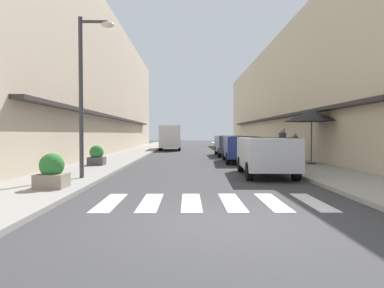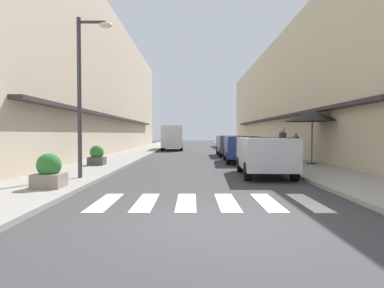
{
  "view_description": "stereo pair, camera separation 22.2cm",
  "coord_description": "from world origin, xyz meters",
  "px_view_note": "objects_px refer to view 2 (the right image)",
  "views": [
    {
      "loc": [
        -0.56,
        -6.02,
        1.61
      ],
      "look_at": [
        -0.33,
        11.54,
        1.08
      ],
      "focal_mm": 32.36,
      "sensor_mm": 36.0,
      "label": 1
    },
    {
      "loc": [
        -0.34,
        -6.02,
        1.61
      ],
      "look_at": [
        -0.33,
        11.54,
        1.08
      ],
      "focal_mm": 32.36,
      "sensor_mm": 36.0,
      "label": 2
    }
  ],
  "objects_px": {
    "parked_car_far": "(230,143)",
    "pedestrian_walking_far": "(295,146)",
    "parked_car_near": "(264,152)",
    "planter_corner": "(49,172)",
    "planter_midblock": "(97,156)",
    "pedestrian_walking_near": "(282,145)",
    "delivery_van": "(172,136)",
    "street_lamp": "(85,80)",
    "cafe_umbrella": "(312,116)",
    "parked_car_mid": "(241,146)"
  },
  "relations": [
    {
      "from": "planter_midblock",
      "to": "pedestrian_walking_near",
      "type": "bearing_deg",
      "value": 2.49
    },
    {
      "from": "parked_car_near",
      "to": "planter_corner",
      "type": "relative_size",
      "value": 4.41
    },
    {
      "from": "parked_car_far",
      "to": "cafe_umbrella",
      "type": "bearing_deg",
      "value": -68.42
    },
    {
      "from": "cafe_umbrella",
      "to": "parked_car_mid",
      "type": "bearing_deg",
      "value": 143.11
    },
    {
      "from": "parked_car_near",
      "to": "cafe_umbrella",
      "type": "bearing_deg",
      "value": 50.9
    },
    {
      "from": "parked_car_mid",
      "to": "parked_car_far",
      "type": "relative_size",
      "value": 1.01
    },
    {
      "from": "parked_car_far",
      "to": "street_lamp",
      "type": "distance_m",
      "value": 14.79
    },
    {
      "from": "parked_car_mid",
      "to": "planter_corner",
      "type": "distance_m",
      "value": 11.79
    },
    {
      "from": "planter_corner",
      "to": "delivery_van",
      "type": "bearing_deg",
      "value": 85.14
    },
    {
      "from": "parked_car_near",
      "to": "parked_car_far",
      "type": "distance_m",
      "value": 11.73
    },
    {
      "from": "parked_car_near",
      "to": "parked_car_mid",
      "type": "xyz_separation_m",
      "value": [
        -0.0,
        6.18,
        0.0
      ]
    },
    {
      "from": "parked_car_near",
      "to": "street_lamp",
      "type": "xyz_separation_m",
      "value": [
        -6.34,
        -1.4,
        2.48
      ]
    },
    {
      "from": "planter_midblock",
      "to": "cafe_umbrella",
      "type": "bearing_deg",
      "value": 2.45
    },
    {
      "from": "delivery_van",
      "to": "parked_car_mid",
      "type": "bearing_deg",
      "value": -72.02
    },
    {
      "from": "parked_car_far",
      "to": "pedestrian_walking_far",
      "type": "relative_size",
      "value": 2.93
    },
    {
      "from": "parked_car_mid",
      "to": "delivery_van",
      "type": "height_order",
      "value": "delivery_van"
    },
    {
      "from": "delivery_van",
      "to": "cafe_umbrella",
      "type": "distance_m",
      "value": 18.45
    },
    {
      "from": "delivery_van",
      "to": "pedestrian_walking_far",
      "type": "xyz_separation_m",
      "value": [
        7.46,
        -15.1,
        -0.48
      ]
    },
    {
      "from": "parked_car_far",
      "to": "delivery_van",
      "type": "height_order",
      "value": "delivery_van"
    },
    {
      "from": "parked_car_far",
      "to": "delivery_van",
      "type": "xyz_separation_m",
      "value": [
        -4.66,
        8.81,
        0.48
      ]
    },
    {
      "from": "parked_car_mid",
      "to": "delivery_van",
      "type": "distance_m",
      "value": 15.1
    },
    {
      "from": "cafe_umbrella",
      "to": "planter_midblock",
      "type": "height_order",
      "value": "cafe_umbrella"
    },
    {
      "from": "parked_car_mid",
      "to": "parked_car_far",
      "type": "distance_m",
      "value": 5.55
    },
    {
      "from": "planter_midblock",
      "to": "planter_corner",
      "type": "bearing_deg",
      "value": -85.19
    },
    {
      "from": "planter_midblock",
      "to": "pedestrian_walking_near",
      "type": "height_order",
      "value": "pedestrian_walking_near"
    },
    {
      "from": "parked_car_near",
      "to": "pedestrian_walking_near",
      "type": "xyz_separation_m",
      "value": [
        1.67,
        3.78,
        0.14
      ]
    },
    {
      "from": "delivery_van",
      "to": "cafe_umbrella",
      "type": "xyz_separation_m",
      "value": [
        7.78,
        -16.7,
        1.06
      ]
    },
    {
      "from": "street_lamp",
      "to": "cafe_umbrella",
      "type": "distance_m",
      "value": 10.86
    },
    {
      "from": "pedestrian_walking_far",
      "to": "planter_corner",
      "type": "bearing_deg",
      "value": 145.08
    },
    {
      "from": "parked_car_near",
      "to": "pedestrian_walking_near",
      "type": "distance_m",
      "value": 4.14
    },
    {
      "from": "planter_midblock",
      "to": "pedestrian_walking_near",
      "type": "distance_m",
      "value": 8.98
    },
    {
      "from": "street_lamp",
      "to": "parked_car_near",
      "type": "bearing_deg",
      "value": 12.42
    },
    {
      "from": "delivery_van",
      "to": "planter_midblock",
      "type": "height_order",
      "value": "delivery_van"
    },
    {
      "from": "parked_car_mid",
      "to": "street_lamp",
      "type": "relative_size",
      "value": 0.85
    },
    {
      "from": "cafe_umbrella",
      "to": "pedestrian_walking_near",
      "type": "height_order",
      "value": "cafe_umbrella"
    },
    {
      "from": "planter_corner",
      "to": "pedestrian_walking_far",
      "type": "bearing_deg",
      "value": 43.27
    },
    {
      "from": "delivery_van",
      "to": "planter_midblock",
      "type": "relative_size",
      "value": 5.87
    },
    {
      "from": "cafe_umbrella",
      "to": "delivery_van",
      "type": "bearing_deg",
      "value": 114.98
    },
    {
      "from": "planter_corner",
      "to": "pedestrian_walking_far",
      "type": "distance_m",
      "value": 13.06
    },
    {
      "from": "parked_car_far",
      "to": "street_lamp",
      "type": "height_order",
      "value": "street_lamp"
    },
    {
      "from": "cafe_umbrella",
      "to": "parked_car_far",
      "type": "bearing_deg",
      "value": 111.58
    },
    {
      "from": "parked_car_near",
      "to": "delivery_van",
      "type": "xyz_separation_m",
      "value": [
        -4.66,
        20.54,
        0.48
      ]
    },
    {
      "from": "pedestrian_walking_far",
      "to": "cafe_umbrella",
      "type": "bearing_deg",
      "value": -156.92
    },
    {
      "from": "pedestrian_walking_near",
      "to": "parked_car_near",
      "type": "bearing_deg",
      "value": -98.94
    },
    {
      "from": "parked_car_near",
      "to": "pedestrian_walking_near",
      "type": "bearing_deg",
      "value": 66.13
    },
    {
      "from": "parked_car_near",
      "to": "parked_car_far",
      "type": "relative_size",
      "value": 0.93
    },
    {
      "from": "parked_car_mid",
      "to": "pedestrian_walking_far",
      "type": "bearing_deg",
      "value": -14.84
    },
    {
      "from": "pedestrian_walking_near",
      "to": "planter_midblock",
      "type": "bearing_deg",
      "value": -162.57
    },
    {
      "from": "pedestrian_walking_far",
      "to": "delivery_van",
      "type": "bearing_deg",
      "value": 38.1
    },
    {
      "from": "delivery_van",
      "to": "planter_midblock",
      "type": "distance_m",
      "value": 17.36
    }
  ]
}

